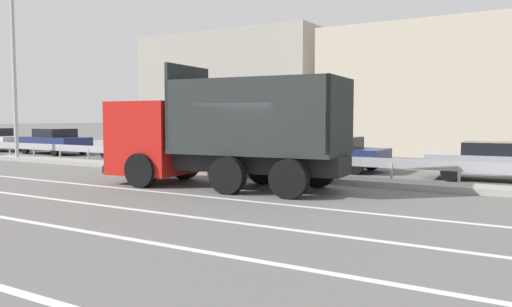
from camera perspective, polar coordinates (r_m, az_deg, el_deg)
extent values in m
plane|color=#605E5B|center=(14.74, -0.59, -4.09)|extent=(320.00, 320.00, 0.00)
cube|color=silver|center=(13.74, -7.75, -4.72)|extent=(60.62, 0.16, 0.01)
cube|color=silver|center=(12.03, -14.74, -6.07)|extent=(60.62, 0.16, 0.01)
cube|color=silver|center=(10.71, -22.82, -7.51)|extent=(60.62, 0.16, 0.01)
cube|color=gray|center=(17.09, 4.18, -2.67)|extent=(33.34, 1.10, 0.18)
cube|color=#9EA0A5|center=(17.97, 5.68, -0.64)|extent=(60.62, 0.04, 0.32)
cylinder|color=#ADADB2|center=(30.03, -26.31, 0.26)|extent=(0.09, 0.09, 0.62)
cylinder|color=#ADADB2|center=(28.31, -24.04, 0.12)|extent=(0.09, 0.09, 0.62)
cylinder|color=#ADADB2|center=(26.65, -21.49, -0.04)|extent=(0.09, 0.09, 0.62)
cylinder|color=#ADADB2|center=(25.04, -18.59, -0.21)|extent=(0.09, 0.09, 0.62)
cylinder|color=#ADADB2|center=(23.51, -15.32, -0.41)|extent=(0.09, 0.09, 0.62)
cylinder|color=#ADADB2|center=(22.06, -11.59, -0.64)|extent=(0.09, 0.09, 0.62)
cylinder|color=#ADADB2|center=(20.72, -7.37, -0.89)|extent=(0.09, 0.09, 0.62)
cylinder|color=#ADADB2|center=(19.51, -2.60, -1.17)|extent=(0.09, 0.09, 0.62)
cylinder|color=#ADADB2|center=(18.46, 2.77, -1.47)|extent=(0.09, 0.09, 0.62)
cylinder|color=#ADADB2|center=(17.58, 8.73, -1.79)|extent=(0.09, 0.09, 0.62)
cylinder|color=#ADADB2|center=(16.91, 15.24, -2.12)|extent=(0.09, 0.09, 0.62)
cylinder|color=#ADADB2|center=(16.48, 22.19, -2.44)|extent=(0.09, 0.09, 0.62)
cube|color=red|center=(16.46, -11.41, 1.79)|extent=(2.42, 2.56, 2.30)
cube|color=black|center=(17.16, -14.43, 3.19)|extent=(0.21, 2.04, 0.86)
cube|color=black|center=(17.26, -14.44, -1.45)|extent=(0.30, 2.33, 0.24)
cube|color=black|center=(14.57, 0.32, -1.08)|extent=(5.29, 1.76, 0.53)
cube|color=#232828|center=(14.54, 0.32, 0.20)|extent=(5.16, 2.71, 0.12)
cube|color=#232828|center=(13.53, -1.68, 4.46)|extent=(4.97, 0.54, 2.03)
cube|color=#232828|center=(15.50, 2.06, 4.41)|extent=(4.97, 0.54, 2.03)
cube|color=#232828|center=(15.72, -7.77, 5.30)|extent=(0.30, 2.28, 2.54)
cube|color=#232828|center=(13.63, 9.64, 4.40)|extent=(0.30, 2.28, 2.03)
cylinder|color=black|center=(15.41, -12.99, -1.89)|extent=(1.06, 0.41, 1.04)
cylinder|color=black|center=(17.28, -8.15, -1.19)|extent=(1.06, 0.41, 1.04)
cylinder|color=black|center=(13.74, -3.25, -2.50)|extent=(1.06, 0.41, 1.04)
cylinder|color=black|center=(15.81, 0.86, -1.64)|extent=(1.06, 0.41, 1.04)
cylinder|color=black|center=(12.96, 3.79, -2.91)|extent=(1.06, 0.41, 1.04)
cylinder|color=black|center=(15.13, 7.11, -1.92)|extent=(1.06, 0.41, 1.04)
cylinder|color=white|center=(20.08, -9.72, -1.50)|extent=(0.16, 0.16, 0.32)
cylinder|color=black|center=(20.05, -9.73, -0.59)|extent=(0.16, 0.16, 0.32)
cylinder|color=white|center=(20.03, -9.74, 0.33)|extent=(0.16, 0.16, 0.32)
cylinder|color=black|center=(20.01, -9.76, 1.24)|extent=(0.16, 0.16, 0.32)
cylinder|color=white|center=(20.00, -9.77, 2.16)|extent=(0.16, 0.16, 0.32)
cylinder|color=#1E4CB2|center=(19.99, -9.78, 3.63)|extent=(0.70, 0.03, 0.70)
cylinder|color=white|center=(19.99, -9.78, 3.63)|extent=(0.76, 0.02, 0.76)
cylinder|color=#ADADB2|center=(27.40, -25.92, 8.78)|extent=(0.18, 0.18, 9.06)
cylinder|color=black|center=(35.32, -25.26, 0.78)|extent=(0.61, 0.22, 0.60)
cube|color=navy|center=(31.25, -22.12, 1.14)|extent=(4.96, 2.25, 0.70)
cube|color=black|center=(31.11, -22.00, 2.21)|extent=(2.15, 1.80, 0.48)
cylinder|color=black|center=(32.09, -24.87, 0.50)|extent=(0.61, 0.25, 0.60)
cylinder|color=black|center=(33.01, -22.19, 0.67)|extent=(0.61, 0.25, 0.60)
cylinder|color=black|center=(29.53, -21.99, 0.31)|extent=(0.61, 0.25, 0.60)
cylinder|color=black|center=(30.52, -19.18, 0.49)|extent=(0.61, 0.25, 0.60)
cube|color=#A3A3A8|center=(26.73, -13.64, 0.77)|extent=(4.52, 1.77, 0.61)
cube|color=black|center=(26.61, -13.46, 1.93)|extent=(1.91, 1.52, 0.47)
cylinder|color=black|center=(27.23, -16.87, 0.13)|extent=(0.60, 0.21, 0.60)
cylinder|color=black|center=(28.30, -14.43, 0.32)|extent=(0.60, 0.21, 0.60)
cylinder|color=black|center=(25.20, -12.72, -0.10)|extent=(0.60, 0.21, 0.60)
cylinder|color=black|center=(26.35, -10.28, 0.12)|extent=(0.60, 0.21, 0.60)
cube|color=#335B33|center=(22.55, -4.31, 0.29)|extent=(4.02, 2.06, 0.61)
cube|color=black|center=(22.60, -4.56, 1.73)|extent=(1.73, 1.73, 0.52)
cylinder|color=black|center=(22.58, -0.47, -0.47)|extent=(0.61, 0.23, 0.60)
cylinder|color=black|center=(21.13, -3.18, -0.79)|extent=(0.61, 0.23, 0.60)
cylinder|color=black|center=(24.03, -5.30, -0.21)|extent=(0.61, 0.23, 0.60)
cylinder|color=black|center=(22.67, -8.14, -0.50)|extent=(0.61, 0.23, 0.60)
cube|color=navy|center=(20.07, 8.68, -0.22)|extent=(4.28, 1.97, 0.61)
cube|color=black|center=(19.98, 9.04, 1.27)|extent=(1.81, 1.71, 0.44)
cylinder|color=black|center=(19.83, 4.14, -1.12)|extent=(0.60, 0.21, 0.60)
cylinder|color=black|center=(21.45, 6.39, -0.74)|extent=(0.60, 0.21, 0.60)
cylinder|color=black|center=(18.77, 11.29, -1.48)|extent=(0.60, 0.21, 0.60)
cylinder|color=black|center=(20.47, 13.07, -1.05)|extent=(0.60, 0.21, 0.60)
cube|color=#A3A3A8|center=(18.39, 25.75, -1.02)|extent=(4.50, 2.07, 0.58)
cube|color=black|center=(18.35, 25.39, 0.54)|extent=(1.95, 1.66, 0.42)
cylinder|color=black|center=(19.28, 21.71, -1.55)|extent=(0.61, 0.25, 0.60)
cylinder|color=black|center=(17.66, 21.30, -2.03)|extent=(0.61, 0.25, 0.60)
cube|color=gray|center=(40.64, -1.13, 7.10)|extent=(14.61, 9.46, 8.46)
cube|color=#B7AD99|center=(32.96, 26.48, 6.35)|extent=(18.91, 11.96, 7.28)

